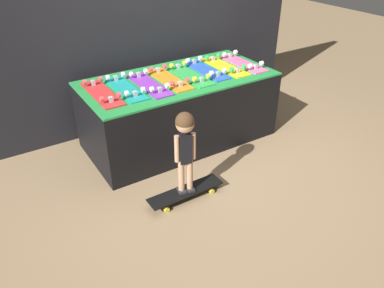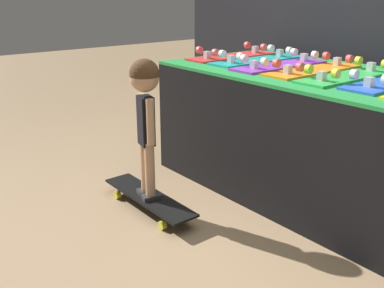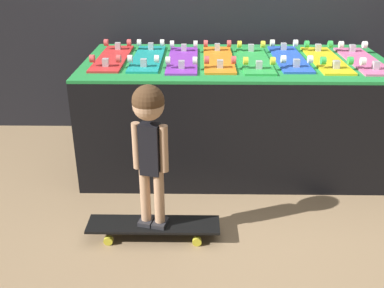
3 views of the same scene
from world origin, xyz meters
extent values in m
plane|color=#9E7F5B|center=(0.00, 0.00, 0.00)|extent=(16.00, 16.00, 0.00)
cube|color=black|center=(0.00, 0.60, 0.39)|extent=(2.15, 1.03, 0.78)
cube|color=#23893D|center=(0.00, 0.60, 0.79)|extent=(2.15, 1.03, 0.02)
cube|color=red|center=(-0.88, 0.62, 0.80)|extent=(0.21, 0.75, 0.01)
cube|color=#B7B7BC|center=(-0.88, 0.87, 0.84)|extent=(0.04, 0.04, 0.05)
cylinder|color=#D84C4C|center=(-0.80, 0.87, 0.86)|extent=(0.03, 0.05, 0.05)
cylinder|color=#D84C4C|center=(-0.97, 0.87, 0.86)|extent=(0.03, 0.05, 0.05)
cube|color=#B7B7BC|center=(-0.88, 0.37, 0.84)|extent=(0.04, 0.04, 0.05)
cylinder|color=#D84C4C|center=(-0.80, 0.37, 0.86)|extent=(0.03, 0.05, 0.05)
cylinder|color=#D84C4C|center=(-0.97, 0.37, 0.86)|extent=(0.03, 0.05, 0.05)
cube|color=teal|center=(-0.63, 0.62, 0.80)|extent=(0.21, 0.75, 0.01)
cube|color=#B7B7BC|center=(-0.63, 0.86, 0.84)|extent=(0.04, 0.04, 0.05)
cylinder|color=white|center=(-0.54, 0.86, 0.86)|extent=(0.03, 0.05, 0.05)
cylinder|color=white|center=(-0.72, 0.86, 0.86)|extent=(0.03, 0.05, 0.05)
cube|color=#B7B7BC|center=(-0.63, 0.37, 0.84)|extent=(0.04, 0.04, 0.05)
cylinder|color=white|center=(-0.54, 0.37, 0.86)|extent=(0.03, 0.05, 0.05)
cylinder|color=white|center=(-0.72, 0.37, 0.86)|extent=(0.03, 0.05, 0.05)
cube|color=purple|center=(-0.38, 0.57, 0.80)|extent=(0.21, 0.75, 0.01)
cube|color=#B7B7BC|center=(-0.38, 0.82, 0.84)|extent=(0.04, 0.04, 0.05)
cylinder|color=white|center=(-0.29, 0.82, 0.86)|extent=(0.03, 0.05, 0.05)
cylinder|color=white|center=(-0.47, 0.82, 0.86)|extent=(0.03, 0.05, 0.05)
cube|color=#B7B7BC|center=(-0.38, 0.33, 0.84)|extent=(0.04, 0.04, 0.05)
cylinder|color=white|center=(-0.29, 0.33, 0.86)|extent=(0.03, 0.05, 0.05)
cylinder|color=white|center=(-0.47, 0.33, 0.86)|extent=(0.03, 0.05, 0.05)
cube|color=orange|center=(-0.13, 0.59, 0.80)|extent=(0.21, 0.75, 0.01)
cube|color=#B7B7BC|center=(-0.13, 0.84, 0.84)|extent=(0.04, 0.04, 0.05)
cylinder|color=#D84C4C|center=(-0.04, 0.84, 0.86)|extent=(0.03, 0.05, 0.05)
cylinder|color=#D84C4C|center=(-0.21, 0.84, 0.86)|extent=(0.03, 0.05, 0.05)
cube|color=#B7B7BC|center=(-0.13, 0.35, 0.84)|extent=(0.04, 0.04, 0.05)
cylinder|color=#D84C4C|center=(-0.04, 0.35, 0.86)|extent=(0.03, 0.05, 0.05)
cylinder|color=#D84C4C|center=(-0.21, 0.35, 0.86)|extent=(0.03, 0.05, 0.05)
cube|color=green|center=(0.13, 0.57, 0.80)|extent=(0.21, 0.75, 0.01)
cube|color=#B7B7BC|center=(0.13, 0.82, 0.84)|extent=(0.04, 0.04, 0.05)
cylinder|color=yellow|center=(0.21, 0.82, 0.86)|extent=(0.03, 0.05, 0.05)
cylinder|color=yellow|center=(0.04, 0.82, 0.86)|extent=(0.03, 0.05, 0.05)
cube|color=#B7B7BC|center=(0.13, 0.33, 0.84)|extent=(0.04, 0.04, 0.05)
cylinder|color=yellow|center=(0.21, 0.33, 0.86)|extent=(0.03, 0.05, 0.05)
cylinder|color=yellow|center=(0.04, 0.33, 0.86)|extent=(0.03, 0.05, 0.05)
cube|color=blue|center=(0.38, 0.62, 0.80)|extent=(0.21, 0.75, 0.01)
cube|color=#B7B7BC|center=(0.38, 0.87, 0.84)|extent=(0.04, 0.04, 0.05)
cylinder|color=white|center=(0.47, 0.87, 0.86)|extent=(0.03, 0.05, 0.05)
cylinder|color=white|center=(0.29, 0.87, 0.86)|extent=(0.03, 0.05, 0.05)
cube|color=#B7B7BC|center=(0.38, 0.37, 0.84)|extent=(0.04, 0.04, 0.05)
cylinder|color=white|center=(0.47, 0.37, 0.86)|extent=(0.03, 0.05, 0.05)
cylinder|color=white|center=(0.29, 0.37, 0.86)|extent=(0.03, 0.05, 0.05)
cube|color=yellow|center=(0.63, 0.59, 0.80)|extent=(0.21, 0.75, 0.01)
cube|color=#B7B7BC|center=(0.63, 0.83, 0.84)|extent=(0.04, 0.04, 0.05)
cylinder|color=green|center=(0.72, 0.83, 0.86)|extent=(0.03, 0.05, 0.05)
cylinder|color=green|center=(0.54, 0.83, 0.86)|extent=(0.03, 0.05, 0.05)
cube|color=#B7B7BC|center=(0.63, 0.34, 0.84)|extent=(0.04, 0.04, 0.05)
cylinder|color=green|center=(0.72, 0.34, 0.86)|extent=(0.03, 0.05, 0.05)
cylinder|color=green|center=(0.54, 0.34, 0.86)|extent=(0.03, 0.05, 0.05)
cube|color=pink|center=(0.88, 0.57, 0.80)|extent=(0.21, 0.75, 0.01)
cube|color=#B7B7BC|center=(0.88, 0.82, 0.84)|extent=(0.04, 0.04, 0.05)
cylinder|color=white|center=(0.97, 0.82, 0.86)|extent=(0.03, 0.05, 0.05)
cylinder|color=white|center=(0.80, 0.82, 0.86)|extent=(0.03, 0.05, 0.05)
cube|color=#B7B7BC|center=(0.88, 0.33, 0.84)|extent=(0.04, 0.04, 0.05)
cylinder|color=white|center=(0.80, 0.33, 0.86)|extent=(0.03, 0.05, 0.05)
cube|color=black|center=(-0.52, -0.40, 0.08)|extent=(0.76, 0.18, 0.01)
cube|color=#B7B7BC|center=(-0.27, -0.40, 0.05)|extent=(0.04, 0.04, 0.05)
cylinder|color=yellow|center=(-0.27, -0.32, 0.03)|extent=(0.05, 0.03, 0.05)
cylinder|color=yellow|center=(-0.27, -0.47, 0.03)|extent=(0.05, 0.03, 0.05)
cube|color=#B7B7BC|center=(-0.77, -0.40, 0.05)|extent=(0.04, 0.04, 0.05)
cylinder|color=yellow|center=(-0.77, -0.32, 0.03)|extent=(0.05, 0.03, 0.05)
cylinder|color=yellow|center=(-0.77, -0.47, 0.03)|extent=(0.05, 0.03, 0.05)
cube|color=#2D2D33|center=(-0.48, -0.41, 0.10)|extent=(0.10, 0.12, 0.02)
cylinder|color=tan|center=(-0.48, -0.41, 0.28)|extent=(0.06, 0.06, 0.33)
cube|color=#2D2D33|center=(-0.56, -0.39, 0.10)|extent=(0.10, 0.12, 0.02)
cylinder|color=tan|center=(-0.56, -0.39, 0.28)|extent=(0.06, 0.06, 0.33)
cube|color=black|center=(-0.52, -0.40, 0.57)|extent=(0.12, 0.10, 0.29)
cylinder|color=tan|center=(-0.45, -0.41, 0.58)|extent=(0.05, 0.05, 0.26)
cylinder|color=tan|center=(-0.60, -0.38, 0.58)|extent=(0.05, 0.05, 0.26)
sphere|color=tan|center=(-0.52, -0.40, 0.82)|extent=(0.17, 0.17, 0.17)
sphere|color=#4C331E|center=(-0.52, -0.40, 0.84)|extent=(0.17, 0.17, 0.17)
camera|label=1|loc=(-1.98, -2.81, 2.34)|focal=35.00mm
camera|label=2|loc=(1.58, -1.74, 1.28)|focal=42.00mm
camera|label=3|loc=(-0.27, -2.55, 1.60)|focal=42.00mm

